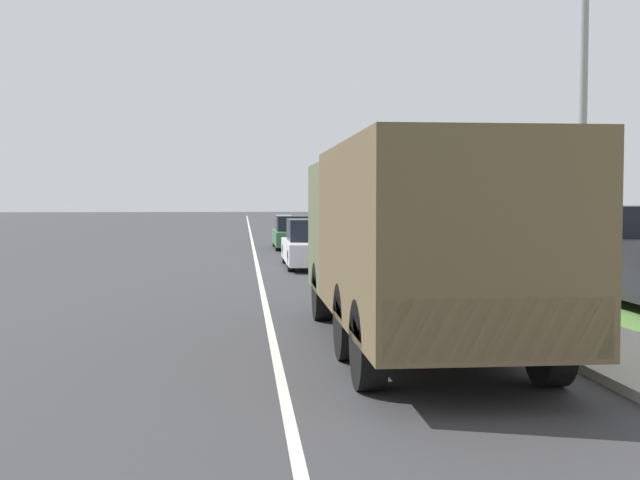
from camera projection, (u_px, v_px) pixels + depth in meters
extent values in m
plane|color=#38383A|center=(252.00, 242.00, 39.06)|extent=(180.00, 180.00, 0.00)
cube|color=silver|center=(252.00, 242.00, 39.06)|extent=(0.12, 120.00, 0.00)
cube|color=#ADAAA3|center=(344.00, 240.00, 39.48)|extent=(1.80, 120.00, 0.12)
cube|color=#56843D|center=(431.00, 241.00, 39.90)|extent=(7.00, 120.00, 0.02)
cube|color=#545B3D|center=(380.00, 227.00, 14.02)|extent=(2.35, 2.15, 2.17)
cube|color=brown|center=(431.00, 233.00, 10.20)|extent=(2.35, 5.54, 2.27)
cube|color=#545B3D|center=(498.00, 329.00, 7.53)|extent=(2.23, 0.10, 0.60)
cube|color=red|center=(407.00, 309.00, 7.42)|extent=(0.12, 0.06, 0.12)
cube|color=red|center=(590.00, 307.00, 7.59)|extent=(0.12, 0.06, 0.12)
cylinder|color=black|center=(322.00, 291.00, 13.87)|extent=(0.30, 1.00, 1.00)
cylinder|color=black|center=(439.00, 290.00, 14.07)|extent=(0.30, 1.00, 1.00)
cylinder|color=black|center=(368.00, 345.00, 8.78)|extent=(0.30, 1.00, 1.00)
cylinder|color=black|center=(549.00, 341.00, 8.98)|extent=(0.30, 1.00, 1.00)
cylinder|color=black|center=(349.00, 322.00, 10.43)|extent=(0.30, 1.00, 1.00)
cylinder|color=black|center=(502.00, 319.00, 10.63)|extent=(0.30, 1.00, 1.00)
cube|color=silver|center=(314.00, 251.00, 24.63)|extent=(1.80, 4.72, 0.63)
cube|color=black|center=(314.00, 230.00, 24.69)|extent=(1.59, 2.13, 0.66)
cylinder|color=black|center=(286.00, 253.00, 26.07)|extent=(0.20, 0.64, 0.64)
cylinder|color=black|center=(335.00, 253.00, 26.22)|extent=(0.20, 0.64, 0.64)
cylinder|color=black|center=(291.00, 261.00, 23.06)|extent=(0.20, 0.64, 0.64)
cylinder|color=black|center=(346.00, 260.00, 23.22)|extent=(0.20, 0.64, 0.64)
cube|color=#336B3D|center=(296.00, 238.00, 33.74)|extent=(1.84, 4.65, 0.58)
cube|color=black|center=(296.00, 223.00, 33.80)|extent=(1.62, 2.09, 0.62)
cylinder|color=black|center=(275.00, 239.00, 35.15)|extent=(0.20, 0.64, 0.64)
cylinder|color=black|center=(312.00, 239.00, 35.30)|extent=(0.20, 0.64, 0.64)
cylinder|color=black|center=(278.00, 243.00, 32.19)|extent=(0.20, 0.64, 0.64)
cylinder|color=black|center=(319.00, 243.00, 32.35)|extent=(0.20, 0.64, 0.64)
cube|color=black|center=(629.00, 224.00, 16.47)|extent=(1.87, 2.34, 0.74)
cylinder|color=black|center=(581.00, 281.00, 16.66)|extent=(0.24, 0.76, 0.76)
cylinder|color=gray|center=(583.00, 94.00, 12.23)|extent=(0.14, 0.14, 7.15)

